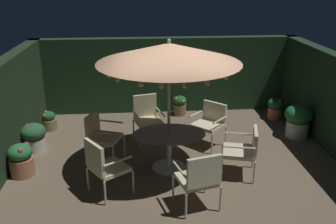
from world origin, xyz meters
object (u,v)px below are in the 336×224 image
patio_chair_northeast (104,164)px  potted_plant_back_center (49,121)px  patio_chair_east (200,177)px  patio_chair_southwest (147,116)px  potted_plant_left_far (298,120)px  potted_plant_front_corner (21,160)px  patio_chair_south (210,121)px  patio_umbrella (169,53)px  patio_dining_table (169,143)px  potted_plant_back_left (275,108)px  potted_plant_left_near (34,136)px  potted_plant_right_far (180,105)px  patio_chair_southeast (244,148)px  patio_chair_north (101,133)px

patio_chair_northeast → potted_plant_back_center: (-1.59, 2.99, -0.36)m
patio_chair_east → patio_chair_southwest: (-0.75, 2.78, -0.01)m
potted_plant_left_far → potted_plant_front_corner: potted_plant_left_far is taller
patio_chair_south → patio_chair_southwest: patio_chair_southwest is taller
patio_umbrella → patio_chair_east: patio_umbrella is taller
patio_dining_table → patio_chair_east: (0.37, -1.39, 0.05)m
patio_umbrella → potted_plant_back_left: bearing=38.7°
patio_chair_northeast → potted_plant_back_left: 5.29m
patio_chair_southwest → potted_plant_front_corner: patio_chair_southwest is taller
patio_chair_east → potted_plant_left_near: patio_chair_east is taller
patio_umbrella → potted_plant_left_near: patio_umbrella is taller
potted_plant_back_center → patio_chair_east: bearing=-48.5°
potted_plant_right_far → patio_chair_southwest: bearing=-120.9°
patio_umbrella → potted_plant_back_center: patio_umbrella is taller
patio_dining_table → patio_chair_east: patio_chair_east is taller
patio_chair_south → potted_plant_back_center: size_ratio=2.05×
patio_chair_northeast → patio_chair_southeast: (2.56, 0.46, -0.03)m
patio_chair_north → patio_chair_southeast: bearing=-17.3°
patio_chair_southeast → potted_plant_back_center: (-4.14, 2.53, -0.33)m
potted_plant_right_far → potted_plant_back_center: potted_plant_right_far is taller
patio_chair_north → potted_plant_front_corner: (-1.45, -0.52, -0.26)m
patio_chair_north → potted_plant_left_far: (4.47, 0.78, -0.16)m
potted_plant_right_far → potted_plant_back_center: size_ratio=1.14×
patio_chair_north → patio_chair_southeast: (2.73, -0.85, -0.02)m
patio_umbrella → potted_plant_right_far: 3.59m
patio_chair_east → patio_chair_southeast: 1.44m
patio_chair_east → potted_plant_back_center: patio_chair_east is taller
patio_chair_northeast → patio_chair_southeast: patio_chair_northeast is taller
patio_umbrella → patio_chair_northeast: (-1.18, -0.83, -1.71)m
patio_dining_table → potted_plant_back_left: size_ratio=2.50×
patio_umbrella → patio_chair_south: size_ratio=2.73×
patio_chair_northeast → potted_plant_left_near: size_ratio=1.65×
patio_chair_northeast → patio_chair_southwest: 2.36m
patio_dining_table → potted_plant_right_far: 2.98m
patio_chair_southeast → potted_plant_back_left: (1.62, 2.77, -0.26)m
potted_plant_front_corner → patio_dining_table: bearing=0.7°
patio_umbrella → potted_plant_back_left: size_ratio=4.60×
potted_plant_left_far → potted_plant_left_near: (-5.95, -0.27, -0.09)m
patio_chair_south → potted_plant_back_center: 3.95m
potted_plant_front_corner → patio_chair_south: bearing=15.4°
patio_dining_table → patio_chair_southwest: 1.44m
patio_chair_southwest → potted_plant_left_near: size_ratio=1.65×
potted_plant_left_near → patio_umbrella: bearing=-19.5°
patio_chair_east → potted_plant_back_left: patio_chair_east is taller
patio_chair_south → potted_plant_back_center: bearing=163.0°
potted_plant_left_near → potted_plant_front_corner: size_ratio=0.98×
patio_chair_east → potted_plant_left_far: size_ratio=1.33×
patio_chair_north → patio_chair_east: patio_chair_east is taller
patio_chair_southeast → patio_chair_southwest: 2.48m
patio_chair_east → potted_plant_left_far: 3.82m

